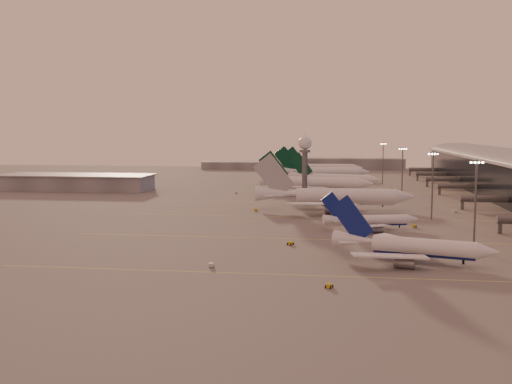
# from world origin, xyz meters

# --- Properties ---
(ground) EXTENTS (700.00, 700.00, 0.00)m
(ground) POSITION_xyz_m (0.00, 0.00, 0.00)
(ground) COLOR #565454
(ground) RESTS_ON ground
(taxiway_markings) EXTENTS (180.00, 185.25, 0.02)m
(taxiway_markings) POSITION_xyz_m (30.00, 56.00, 0.01)
(taxiway_markings) COLOR #EEE454
(taxiway_markings) RESTS_ON ground
(hangar) EXTENTS (82.00, 27.00, 8.50)m
(hangar) POSITION_xyz_m (-120.00, 140.00, 4.32)
(hangar) COLOR slate
(hangar) RESTS_ON ground
(radar_tower) EXTENTS (6.40, 6.40, 31.10)m
(radar_tower) POSITION_xyz_m (5.00, 120.00, 20.95)
(radar_tower) COLOR #53555A
(radar_tower) RESTS_ON ground
(mast_a) EXTENTS (3.60, 0.56, 25.00)m
(mast_a) POSITION_xyz_m (58.00, 0.00, 13.74)
(mast_a) COLOR #53555A
(mast_a) RESTS_ON ground
(mast_b) EXTENTS (3.60, 0.56, 25.00)m
(mast_b) POSITION_xyz_m (55.00, 55.00, 13.74)
(mast_b) COLOR #53555A
(mast_b) RESTS_ON ground
(mast_c) EXTENTS (3.60, 0.56, 25.00)m
(mast_c) POSITION_xyz_m (50.00, 110.00, 13.74)
(mast_c) COLOR #53555A
(mast_c) RESTS_ON ground
(mast_d) EXTENTS (3.60, 0.56, 25.00)m
(mast_d) POSITION_xyz_m (48.00, 200.00, 13.74)
(mast_d) COLOR #53555A
(mast_d) RESTS_ON ground
(distant_horizon) EXTENTS (165.00, 37.50, 9.00)m
(distant_horizon) POSITION_xyz_m (2.62, 325.14, 3.89)
(distant_horizon) COLOR slate
(distant_horizon) RESTS_ON ground
(narrowbody_near) EXTENTS (40.37, 31.75, 16.20)m
(narrowbody_near) POSITION_xyz_m (39.16, -17.67, 3.28)
(narrowbody_near) COLOR silver
(narrowbody_near) RESTS_ON ground
(narrowbody_mid) EXTENTS (32.46, 25.56, 12.95)m
(narrowbody_mid) POSITION_xyz_m (31.72, 29.85, 2.62)
(narrowbody_mid) COLOR silver
(narrowbody_mid) RESTS_ON ground
(widebody_white) EXTENTS (66.20, 52.90, 23.27)m
(widebody_white) POSITION_xyz_m (19.70, 77.81, 4.04)
(widebody_white) COLOR silver
(widebody_white) RESTS_ON ground
(greentail_a) EXTENTS (60.08, 48.30, 21.84)m
(greentail_a) POSITION_xyz_m (9.75, 142.73, 3.86)
(greentail_a) COLOR silver
(greentail_a) RESTS_ON ground
(greentail_b) EXTENTS (53.10, 42.35, 19.69)m
(greentail_b) POSITION_xyz_m (19.43, 175.39, 3.48)
(greentail_b) COLOR silver
(greentail_b) RESTS_ON ground
(greentail_c) EXTENTS (61.42, 49.24, 22.42)m
(greentail_c) POSITION_xyz_m (11.38, 218.81, 3.96)
(greentail_c) COLOR silver
(greentail_c) RESTS_ON ground
(greentail_d) EXTENTS (56.74, 45.80, 20.60)m
(greentail_d) POSITION_xyz_m (11.35, 267.57, 3.64)
(greentail_d) COLOR silver
(greentail_d) RESTS_ON ground
(gsv_truck_a) EXTENTS (5.94, 4.02, 2.26)m
(gsv_truck_a) POSITION_xyz_m (-8.90, -30.26, 1.15)
(gsv_truck_a) COLOR silver
(gsv_truck_a) RESTS_ON ground
(gsv_tug_near) EXTENTS (2.95, 3.66, 0.91)m
(gsv_tug_near) POSITION_xyz_m (19.05, -45.45, 0.47)
(gsv_tug_near) COLOR gold
(gsv_tug_near) RESTS_ON ground
(gsv_tug_mid) EXTENTS (3.95, 3.59, 0.97)m
(gsv_tug_mid) POSITION_xyz_m (7.43, 0.00, 0.50)
(gsv_tug_mid) COLOR gold
(gsv_tug_mid) RESTS_ON ground
(gsv_truck_b) EXTENTS (5.93, 3.97, 2.26)m
(gsv_truck_b) POSITION_xyz_m (46.99, 35.56, 1.15)
(gsv_truck_b) COLOR gold
(gsv_truck_b) RESTS_ON ground
(gsv_truck_c) EXTENTS (5.80, 3.87, 2.21)m
(gsv_truck_c) POSITION_xyz_m (-11.72, 69.63, 1.13)
(gsv_truck_c) COLOR gold
(gsv_truck_c) RESTS_ON ground
(gsv_catering_b) EXTENTS (5.65, 2.72, 4.63)m
(gsv_catering_b) POSITION_xyz_m (67.29, 75.51, 2.31)
(gsv_catering_b) COLOR silver
(gsv_catering_b) RESTS_ON ground
(gsv_tug_far) EXTENTS (3.61, 4.48, 1.11)m
(gsv_tug_far) POSITION_xyz_m (16.92, 108.66, 0.57)
(gsv_tug_far) COLOR silver
(gsv_tug_far) RESTS_ON ground
(gsv_truck_d) EXTENTS (2.48, 5.25, 2.04)m
(gsv_truck_d) POSITION_xyz_m (-30.89, 133.69, 1.04)
(gsv_truck_d) COLOR silver
(gsv_truck_d) RESTS_ON ground
(gsv_tug_hangar) EXTENTS (4.47, 3.53, 1.12)m
(gsv_tug_hangar) POSITION_xyz_m (50.22, 162.42, 0.57)
(gsv_tug_hangar) COLOR gold
(gsv_tug_hangar) RESTS_ON ground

